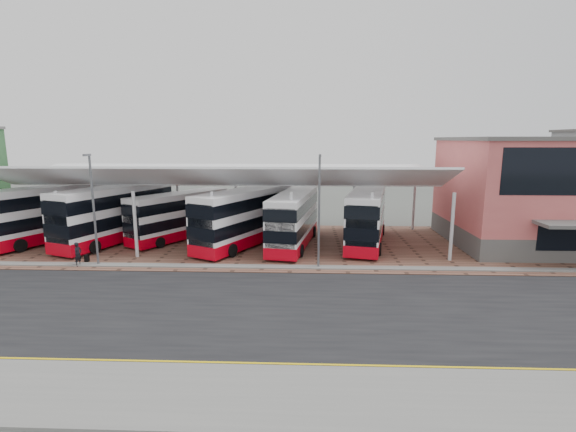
% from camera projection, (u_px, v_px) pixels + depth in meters
% --- Properties ---
extents(ground, '(140.00, 140.00, 0.00)m').
position_uv_depth(ground, '(287.00, 301.00, 23.64)').
color(ground, '#494C47').
extents(road, '(120.00, 14.00, 0.02)m').
position_uv_depth(road, '(286.00, 308.00, 22.65)').
color(road, black).
rests_on(road, ground).
extents(forecourt, '(72.00, 16.00, 0.06)m').
position_uv_depth(forecourt, '(316.00, 244.00, 36.33)').
color(forecourt, brown).
rests_on(forecourt, ground).
extents(sidewalk, '(120.00, 4.00, 0.14)m').
position_uv_depth(sidewalk, '(276.00, 397.00, 14.78)').
color(sidewalk, slate).
rests_on(sidewalk, ground).
extents(north_kerb, '(120.00, 0.80, 0.14)m').
position_uv_depth(north_kerb, '(290.00, 267.00, 29.72)').
color(north_kerb, slate).
rests_on(north_kerb, ground).
extents(yellow_line_near, '(120.00, 0.12, 0.01)m').
position_uv_depth(yellow_line_near, '(279.00, 368.00, 16.76)').
color(yellow_line_near, yellow).
rests_on(yellow_line_near, road).
extents(yellow_line_far, '(120.00, 0.12, 0.01)m').
position_uv_depth(yellow_line_far, '(280.00, 364.00, 17.05)').
color(yellow_line_far, yellow).
rests_on(yellow_line_far, road).
extents(canopy, '(37.00, 11.63, 7.07)m').
position_uv_depth(canopy, '(225.00, 177.00, 36.51)').
color(canopy, silver).
rests_on(canopy, ground).
extents(terminal, '(18.40, 14.40, 9.25)m').
position_uv_depth(terminal, '(562.00, 192.00, 35.60)').
color(terminal, '#565452').
rests_on(terminal, ground).
extents(lamp_west, '(0.16, 0.90, 8.07)m').
position_uv_depth(lamp_west, '(93.00, 207.00, 29.54)').
color(lamp_west, '#5C5E64').
rests_on(lamp_west, ground).
extents(lamp_east, '(0.16, 0.90, 8.07)m').
position_uv_depth(lamp_east, '(319.00, 208.00, 28.93)').
color(lamp_east, '#5C5E64').
rests_on(lamp_east, ground).
extents(bus_0, '(7.44, 12.06, 4.94)m').
position_uv_depth(bus_0, '(51.00, 214.00, 37.26)').
color(bus_0, white).
rests_on(bus_0, forecourt).
extents(bus_1, '(6.81, 12.24, 4.96)m').
position_uv_depth(bus_1, '(116.00, 214.00, 36.84)').
color(bus_1, white).
rests_on(bus_1, forecourt).
extents(bus_2, '(7.44, 9.96, 4.23)m').
position_uv_depth(bus_2, '(180.00, 216.00, 37.97)').
color(bus_2, white).
rests_on(bus_2, forecourt).
extents(bus_3, '(7.65, 11.58, 4.79)m').
position_uv_depth(bus_3, '(245.00, 218.00, 35.70)').
color(bus_3, white).
rests_on(bus_3, forecourt).
extents(bus_4, '(4.28, 11.26, 4.53)m').
position_uv_depth(bus_4, '(294.00, 220.00, 35.56)').
color(bus_4, white).
rests_on(bus_4, forecourt).
extents(bus_5, '(5.04, 11.70, 4.70)m').
position_uv_depth(bus_5, '(367.00, 217.00, 36.14)').
color(bus_5, white).
rests_on(bus_5, forecourt).
extents(pedestrian, '(0.55, 0.71, 1.73)m').
position_uv_depth(pedestrian, '(78.00, 254.00, 29.95)').
color(pedestrian, black).
rests_on(pedestrian, forecourt).
extents(suitcase, '(0.32, 0.23, 0.54)m').
position_uv_depth(suitcase, '(87.00, 258.00, 31.08)').
color(suitcase, black).
rests_on(suitcase, forecourt).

